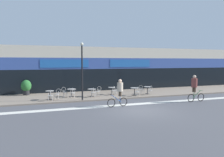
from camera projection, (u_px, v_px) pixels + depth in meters
ground_plane at (141, 111)px, 14.78m from camera, size 120.00×120.00×0.00m
sidewalk_slab at (107, 95)px, 21.59m from camera, size 40.00×5.50×0.12m
storefront_facade at (95, 69)px, 25.83m from camera, size 40.00×4.06×4.93m
bike_lane_stripe at (128, 105)px, 16.84m from camera, size 36.00×0.70×0.01m
bistro_table_0 at (50, 93)px, 18.29m from camera, size 0.68×0.68×0.76m
bistro_table_1 at (72, 91)px, 19.92m from camera, size 0.79×0.79×0.71m
bistro_table_2 at (92, 91)px, 20.01m from camera, size 0.76×0.76×0.70m
bistro_table_3 at (112, 89)px, 21.29m from camera, size 0.68×0.68×0.70m
bistro_table_4 at (135, 90)px, 20.60m from camera, size 0.78×0.78×0.73m
bistro_table_5 at (147, 89)px, 21.60m from camera, size 0.73×0.73×0.73m
cafe_chair_0_near at (50, 95)px, 17.71m from camera, size 0.43×0.59×0.90m
cafe_chair_0_side at (57, 93)px, 18.49m from camera, size 0.60×0.45×0.90m
cafe_chair_1_near at (73, 92)px, 19.33m from camera, size 0.41×0.58×0.90m
cafe_chair_1_side at (65, 91)px, 19.70m from camera, size 0.60×0.45×0.90m
cafe_chair_2_near at (93, 92)px, 19.42m from camera, size 0.43×0.59×0.90m
cafe_chair_2_side at (98, 91)px, 20.23m from camera, size 0.59×0.43×0.90m
cafe_chair_3_near at (114, 90)px, 20.70m from camera, size 0.42×0.59×0.90m
cafe_chair_3_side at (118, 89)px, 21.51m from camera, size 0.59×0.43×0.90m
cafe_chair_4_near at (138, 91)px, 20.02m from camera, size 0.45×0.60×0.90m
cafe_chair_5_near at (151, 89)px, 21.01m from camera, size 0.41×0.58×0.90m
cafe_chair_5_side at (142, 89)px, 21.40m from camera, size 0.59×0.43×0.90m
planter_pot at (26, 87)px, 20.90m from camera, size 0.94×0.94×1.45m
lamp_post at (82, 67)px, 18.02m from camera, size 0.26×0.26×4.76m
cyclist_0 at (119, 91)px, 16.08m from camera, size 1.63×0.53×2.03m
cyclist_1 at (195, 86)px, 17.97m from camera, size 1.72×0.51×2.21m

